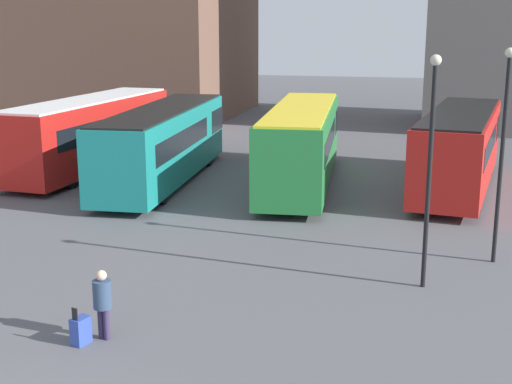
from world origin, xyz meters
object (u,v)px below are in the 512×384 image
(bus_0, at_px, (91,131))
(bus_2, at_px, (302,143))
(bus_1, at_px, (164,142))
(suitcase, at_px, (81,331))
(traveler, at_px, (102,298))
(lamp_post_1, at_px, (430,155))
(bus_3, at_px, (459,147))
(lamp_post_0, at_px, (503,140))

(bus_0, xyz_separation_m, bus_2, (9.93, -0.79, 0.01))
(bus_1, relative_size, bus_2, 1.02)
(bus_1, height_order, suitcase, bus_1)
(traveler, height_order, lamp_post_1, lamp_post_1)
(bus_3, bearing_deg, bus_0, 97.48)
(bus_1, height_order, lamp_post_1, lamp_post_1)
(bus_2, distance_m, lamp_post_0, 11.18)
(bus_0, relative_size, bus_2, 0.97)
(bus_2, xyz_separation_m, traveler, (-1.61, -15.76, -0.86))
(traveler, height_order, lamp_post_0, lamp_post_0)
(bus_2, height_order, bus_3, bus_2)
(bus_2, height_order, suitcase, bus_2)
(bus_1, relative_size, suitcase, 13.88)
(bus_3, relative_size, traveler, 7.02)
(traveler, xyz_separation_m, lamp_post_1, (6.75, 4.82, 2.56))
(bus_0, relative_size, suitcase, 13.10)
(bus_1, distance_m, lamp_post_1, 15.08)
(bus_0, xyz_separation_m, traveler, (8.32, -16.55, -0.86))
(bus_0, height_order, lamp_post_0, lamp_post_0)
(bus_0, xyz_separation_m, lamp_post_1, (15.07, -11.73, 1.70))
(traveler, bearing_deg, bus_3, -8.64)
(bus_1, xyz_separation_m, bus_3, (12.20, 1.42, 0.02))
(bus_0, distance_m, bus_1, 4.39)
(bus_3, height_order, suitcase, bus_3)
(traveler, distance_m, lamp_post_1, 8.68)
(bus_3, relative_size, lamp_post_0, 1.83)
(lamp_post_0, height_order, lamp_post_1, lamp_post_0)
(lamp_post_0, bearing_deg, bus_1, 149.08)
(traveler, distance_m, suitcase, 0.81)
(bus_3, bearing_deg, traveler, 161.92)
(traveler, bearing_deg, bus_0, 43.97)
(bus_1, bearing_deg, lamp_post_1, -136.54)
(bus_1, xyz_separation_m, bus_2, (5.82, 0.74, 0.06))
(bus_2, distance_m, bus_3, 6.42)
(traveler, bearing_deg, lamp_post_0, -32.75)
(bus_3, xyz_separation_m, lamp_post_1, (-1.25, -11.63, 1.74))
(bus_3, distance_m, suitcase, 18.83)
(traveler, distance_m, lamp_post_0, 11.65)
(bus_2, distance_m, traveler, 15.87)
(bus_2, xyz_separation_m, bus_3, (6.38, 0.68, -0.05))
(bus_0, height_order, suitcase, bus_0)
(bus_1, distance_m, bus_3, 12.28)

